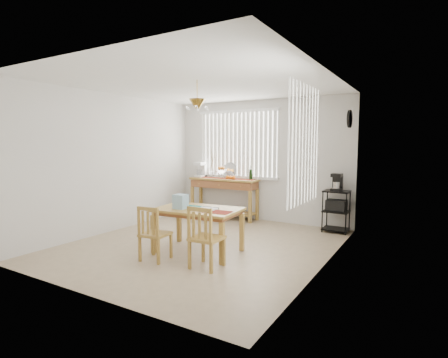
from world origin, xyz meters
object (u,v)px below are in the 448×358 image
Objects in this scene: chair_left at (154,234)px; chair_right at (205,238)px; dining_table at (198,213)px; wire_cart at (336,207)px; cart_items at (337,183)px; sideboard at (224,188)px.

chair_right is at bearing 7.54° from chair_left.
dining_table is 1.57× the size of chair_right.
chair_right is (0.81, 0.11, 0.03)m from chair_left.
chair_left reaches higher than wire_cart.
wire_cart is 3.52m from chair_left.
cart_items reaches higher than chair_left.
wire_cart is at bearing -0.15° from sideboard.
cart_items reaches higher than sideboard.
sideboard is 2.01× the size of wire_cart.
chair_left is 0.81m from chair_right.
chair_right reaches higher than dining_table.
sideboard reaches higher than wire_cart.
chair_right is (-1.04, -2.90, -0.52)m from cart_items.
cart_items is at bearing 70.33° from chair_right.
wire_cart is 2.43× the size of cart_items.
chair_right is at bearing -63.83° from sideboard.
chair_left is at bearing -172.46° from chair_right.
cart_items is at bearing 58.47° from chair_left.
wire_cart is at bearing -90.00° from cart_items.
sideboard reaches higher than dining_table.
sideboard is 1.19× the size of dining_table.
sideboard is 2.47m from cart_items.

